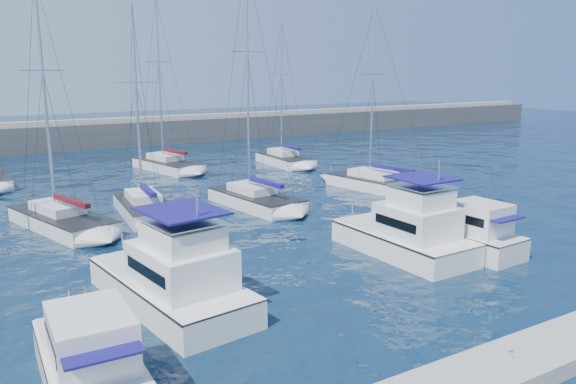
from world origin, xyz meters
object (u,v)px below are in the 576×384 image
sailboat_mid_b (62,220)px  sailboat_mid_d (255,199)px  motor_yacht_port_inner (174,281)px  sailboat_back_c (285,160)px  motor_yacht_stbd_outer (471,235)px  sailboat_mid_c (145,208)px  sailboat_mid_e (378,184)px  sailboat_back_b (168,165)px  motor_yacht_port_outer (91,363)px  motor_yacht_stbd_inner (408,234)px

sailboat_mid_b → sailboat_mid_d: bearing=-21.4°
motor_yacht_port_inner → sailboat_back_c: (21.69, 27.94, -0.61)m
motor_yacht_stbd_outer → sailboat_mid_c: size_ratio=0.42×
sailboat_mid_e → motor_yacht_port_inner: bearing=-159.5°
sailboat_mid_b → sailboat_mid_c: bearing=-11.4°
sailboat_mid_c → sailboat_back_b: (7.06, 15.93, 0.02)m
motor_yacht_stbd_outer → sailboat_mid_b: (-17.91, 16.00, -0.42)m
sailboat_mid_d → motor_yacht_port_inner: bearing=-136.0°
sailboat_back_b → sailboat_back_c: bearing=-28.1°
motor_yacht_port_outer → sailboat_back_b: (14.69, 35.77, -0.41)m
motor_yacht_port_inner → sailboat_back_b: bearing=63.6°
motor_yacht_port_outer → motor_yacht_stbd_inner: size_ratio=0.82×
motor_yacht_port_outer → sailboat_mid_b: (2.34, 19.37, -0.42)m
motor_yacht_port_outer → sailboat_back_c: (25.98, 32.61, -0.42)m
sailboat_mid_e → sailboat_back_b: bearing=112.1°
sailboat_mid_d → sailboat_back_b: 17.50m
sailboat_mid_d → sailboat_mid_e: (11.11, -0.04, -0.04)m
sailboat_mid_c → sailboat_back_c: size_ratio=0.96×
sailboat_mid_b → motor_yacht_stbd_inner: bearing=-61.3°
sailboat_mid_d → sailboat_mid_e: sailboat_mid_d is taller
motor_yacht_stbd_outer → sailboat_mid_d: 15.77m
motor_yacht_stbd_outer → motor_yacht_port_outer: bearing=-173.8°
sailboat_mid_d → sailboat_mid_e: size_ratio=1.18×
sailboat_mid_d → motor_yacht_port_outer: bearing=-137.1°
motor_yacht_port_outer → sailboat_mid_c: 21.26m
motor_yacht_port_inner → sailboat_mid_b: (-1.96, 14.70, -0.61)m
sailboat_mid_b → sailboat_back_c: sailboat_mid_b is taller
sailboat_mid_c → sailboat_mid_d: size_ratio=0.81×
sailboat_back_b → sailboat_mid_d: bearing=-101.1°
sailboat_mid_b → sailboat_back_c: (23.65, 13.24, 0.00)m
sailboat_mid_e → sailboat_mid_b: bearing=166.0°
motor_yacht_port_inner → sailboat_back_c: sailboat_back_c is taller
motor_yacht_port_outer → sailboat_mid_c: size_ratio=0.46×
sailboat_mid_d → sailboat_back_b: (-0.42, 17.50, -0.02)m
motor_yacht_port_inner → sailboat_mid_c: 15.55m
sailboat_back_c → sailboat_mid_b: bearing=-149.5°
motor_yacht_port_inner → sailboat_back_b: sailboat_back_b is taller
motor_yacht_port_inner → sailboat_back_c: bearing=44.3°
sailboat_mid_d → sailboat_back_c: sailboat_mid_d is taller
sailboat_mid_b → sailboat_mid_c: 5.32m
motor_yacht_stbd_outer → sailboat_back_c: size_ratio=0.40×
motor_yacht_port_inner → sailboat_mid_d: bearing=43.6°
sailboat_mid_b → sailboat_back_c: size_ratio=1.04×
motor_yacht_stbd_inner → sailboat_mid_c: bearing=120.3°
motor_yacht_port_outer → sailboat_mid_b: size_ratio=0.42×
sailboat_mid_b → sailboat_back_b: size_ratio=0.92×
sailboat_mid_c → motor_yacht_stbd_outer: bearing=-48.0°
motor_yacht_stbd_outer → sailboat_mid_d: sailboat_mid_d is taller
sailboat_mid_c → sailboat_mid_d: bearing=-7.2°
motor_yacht_port_inner → sailboat_mid_d: 17.39m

